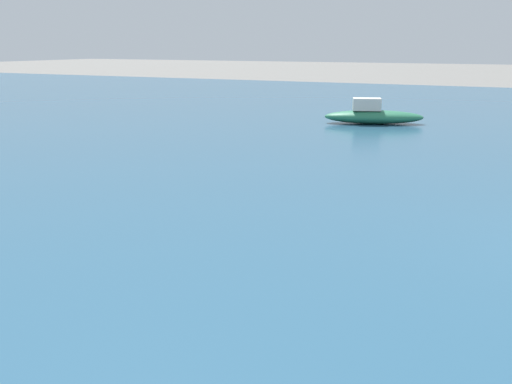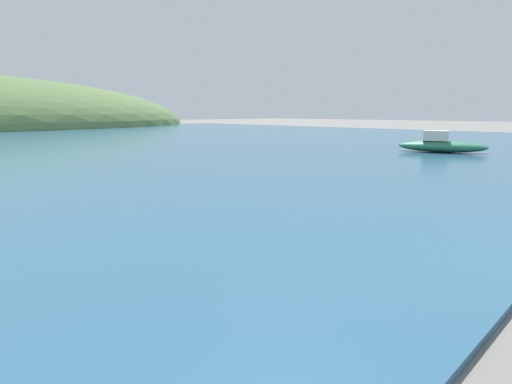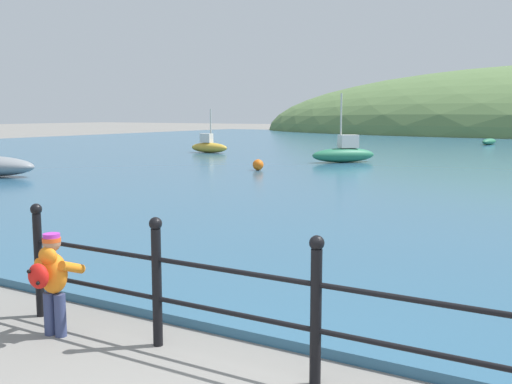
{
  "view_description": "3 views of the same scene",
  "coord_description": "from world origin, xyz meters",
  "px_view_note": "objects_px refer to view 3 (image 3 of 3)",
  "views": [
    {
      "loc": [
        -10.64,
        2.19,
        3.4
      ],
      "look_at": [
        -2.35,
        6.3,
        1.1
      ],
      "focal_mm": 42.0,
      "sensor_mm": 36.0,
      "label": 1
    },
    {
      "loc": [
        -6.45,
        1.1,
        2.07
      ],
      "look_at": [
        -2.19,
        5.47,
        0.85
      ],
      "focal_mm": 28.0,
      "sensor_mm": 36.0,
      "label": 2
    },
    {
      "loc": [
        2.14,
        -2.61,
        2.14
      ],
      "look_at": [
        -3.18,
        6.41,
        0.75
      ],
      "focal_mm": 42.0,
      "sensor_mm": 36.0,
      "label": 3
    }
  ],
  "objects_px": {
    "boat_nearest_quay": "(344,153)",
    "boat_white_sailboat": "(489,142)",
    "mooring_buoy": "(258,165)",
    "boat_mid_harbor": "(209,146)",
    "child_in_coat": "(52,275)"
  },
  "relations": [
    {
      "from": "boat_mid_harbor",
      "to": "boat_nearest_quay",
      "type": "height_order",
      "value": "boat_nearest_quay"
    },
    {
      "from": "boat_nearest_quay",
      "to": "child_in_coat",
      "type": "bearing_deg",
      "value": -75.64
    },
    {
      "from": "boat_mid_harbor",
      "to": "mooring_buoy",
      "type": "xyz_separation_m",
      "value": [
        7.02,
        -6.95,
        -0.13
      ]
    },
    {
      "from": "boat_mid_harbor",
      "to": "boat_nearest_quay",
      "type": "distance_m",
      "value": 8.61
    },
    {
      "from": "mooring_buoy",
      "to": "child_in_coat",
      "type": "bearing_deg",
      "value": -66.72
    },
    {
      "from": "child_in_coat",
      "to": "boat_nearest_quay",
      "type": "distance_m",
      "value": 20.08
    },
    {
      "from": "child_in_coat",
      "to": "boat_mid_harbor",
      "type": "distance_m",
      "value": 25.37
    },
    {
      "from": "boat_nearest_quay",
      "to": "boat_white_sailboat",
      "type": "xyz_separation_m",
      "value": [
        2.73,
        17.94,
        -0.18
      ]
    },
    {
      "from": "child_in_coat",
      "to": "boat_mid_harbor",
      "type": "relative_size",
      "value": 0.45
    },
    {
      "from": "child_in_coat",
      "to": "boat_mid_harbor",
      "type": "bearing_deg",
      "value": 121.68
    },
    {
      "from": "boat_mid_harbor",
      "to": "boat_white_sailboat",
      "type": "distance_m",
      "value": 19.3
    },
    {
      "from": "mooring_buoy",
      "to": "boat_nearest_quay",
      "type": "bearing_deg",
      "value": 74.65
    },
    {
      "from": "boat_mid_harbor",
      "to": "mooring_buoy",
      "type": "bearing_deg",
      "value": -44.7
    },
    {
      "from": "child_in_coat",
      "to": "mooring_buoy",
      "type": "height_order",
      "value": "child_in_coat"
    },
    {
      "from": "boat_mid_harbor",
      "to": "mooring_buoy",
      "type": "distance_m",
      "value": 9.88
    }
  ]
}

